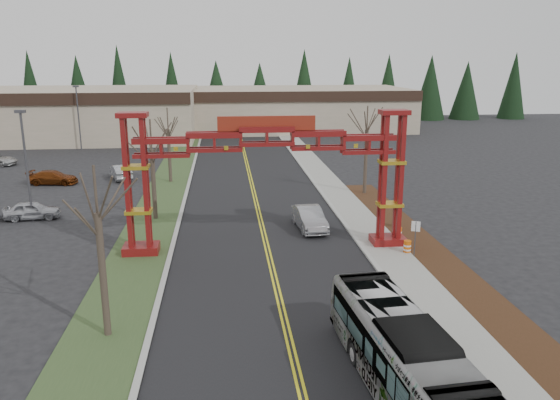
{
  "coord_description": "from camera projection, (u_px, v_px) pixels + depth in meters",
  "views": [
    {
      "loc": [
        -2.64,
        -15.31,
        12.01
      ],
      "look_at": [
        0.52,
        15.05,
        4.05
      ],
      "focal_mm": 35.0,
      "sensor_mm": 36.0,
      "label": 1
    }
  ],
  "objects": [
    {
      "name": "bare_tree_right_far",
      "position": [
        367.0,
        130.0,
        48.22
      ],
      "size": [
        3.18,
        3.18,
        7.96
      ],
      "color": "#382D26",
      "rests_on": "ground"
    },
    {
      "name": "curb_right",
      "position": [
        338.0,
        215.0,
        42.69
      ],
      "size": [
        0.3,
        110.0,
        0.15
      ],
      "primitive_type": "cube",
      "color": "#A9AAA4",
      "rests_on": "ground"
    },
    {
      "name": "conifer_treeline",
      "position": [
        237.0,
        88.0,
        104.97
      ],
      "size": [
        116.1,
        5.6,
        13.0
      ],
      "color": "black",
      "rests_on": "ground"
    },
    {
      "name": "landscape_strip",
      "position": [
        473.0,
        293.0,
        28.66
      ],
      "size": [
        2.6,
        50.0,
        0.12
      ],
      "primitive_type": "cube",
      "color": "#321F10",
      "rests_on": "ground"
    },
    {
      "name": "bare_tree_median_far",
      "position": [
        168.0,
        130.0,
        53.14
      ],
      "size": [
        3.2,
        3.2,
        7.38
      ],
      "color": "#382D26",
      "rests_on": "ground"
    },
    {
      "name": "barrel_mid",
      "position": [
        398.0,
        234.0,
        36.86
      ],
      "size": [
        0.51,
        0.51,
        0.95
      ],
      "color": "#D75C0B",
      "rests_on": "ground"
    },
    {
      "name": "bare_tree_median_near",
      "position": [
        98.0,
        214.0,
        22.92
      ],
      "size": [
        3.13,
        3.13,
        7.75
      ],
      "color": "#382D26",
      "rests_on": "ground"
    },
    {
      "name": "sidewalk_right",
      "position": [
        356.0,
        215.0,
        42.83
      ],
      "size": [
        2.6,
        110.0,
        0.14
      ],
      "primitive_type": "cube",
      "color": "gray",
      "rests_on": "ground"
    },
    {
      "name": "parked_car_far_a",
      "position": [
        121.0,
        172.0,
        55.68
      ],
      "size": [
        3.1,
        4.86,
        1.51
      ],
      "primitive_type": "imported",
      "rotation": [
        0.0,
        0.0,
        3.5
      ],
      "color": "#A9ACB1",
      "rests_on": "ground"
    },
    {
      "name": "parked_car_near_a",
      "position": [
        32.0,
        210.0,
        41.8
      ],
      "size": [
        4.25,
        2.07,
        1.4
      ],
      "primitive_type": "imported",
      "rotation": [
        0.0,
        0.0,
        1.67
      ],
      "color": "#B5B7BD",
      "rests_on": "ground"
    },
    {
      "name": "retail_building_east",
      "position": [
        296.0,
        108.0,
        95.1
      ],
      "size": [
        38.0,
        20.3,
        7.0
      ],
      "color": "tan",
      "rests_on": "ground"
    },
    {
      "name": "transit_bus",
      "position": [
        402.0,
        355.0,
        19.95
      ],
      "size": [
        3.28,
        10.74,
        2.95
      ],
      "primitive_type": "imported",
      "rotation": [
        0.0,
        0.0,
        0.08
      ],
      "color": "#ABADB3",
      "rests_on": "ground"
    },
    {
      "name": "street_sign",
      "position": [
        415.0,
        232.0,
        33.5
      ],
      "size": [
        0.5,
        0.26,
        2.33
      ],
      "color": "#3F3F44",
      "rests_on": "ground"
    },
    {
      "name": "gateway_arch",
      "position": [
        267.0,
        158.0,
        33.85
      ],
      "size": [
        18.2,
        1.6,
        8.9
      ],
      "color": "maroon",
      "rests_on": "ground"
    },
    {
      "name": "lane_line_left",
      "position": [
        258.0,
        218.0,
        42.07
      ],
      "size": [
        0.12,
        100.0,
        0.01
      ],
      "primitive_type": "cube",
      "color": "yellow",
      "rests_on": "road"
    },
    {
      "name": "barrel_north",
      "position": [
        397.0,
        222.0,
        39.57
      ],
      "size": [
        0.54,
        0.54,
        0.99
      ],
      "color": "#D75C0B",
      "rests_on": "ground"
    },
    {
      "name": "retail_building_west",
      "position": [
        43.0,
        114.0,
        83.33
      ],
      "size": [
        46.0,
        22.3,
        7.5
      ],
      "color": "tan",
      "rests_on": "ground"
    },
    {
      "name": "light_pole_near",
      "position": [
        26.0,
        158.0,
        40.33
      ],
      "size": [
        0.73,
        0.36,
        8.38
      ],
      "color": "#3F3F44",
      "rests_on": "ground"
    },
    {
      "name": "parked_car_mid_a",
      "position": [
        53.0,
        177.0,
        53.41
      ],
      "size": [
        4.86,
        2.39,
        1.36
      ],
      "primitive_type": "imported",
      "rotation": [
        0.0,
        0.0,
        1.46
      ],
      "color": "#6E2F0F",
      "rests_on": "ground"
    },
    {
      "name": "lane_line_right",
      "position": [
        262.0,
        218.0,
        42.1
      ],
      "size": [
        0.12,
        100.0,
        0.01
      ],
      "primitive_type": "cube",
      "color": "yellow",
      "rests_on": "road"
    },
    {
      "name": "road",
      "position": [
        260.0,
        218.0,
        42.09
      ],
      "size": [
        12.0,
        110.0,
        0.02
      ],
      "primitive_type": "cube",
      "color": "black",
      "rests_on": "ground"
    },
    {
      "name": "light_pole_far",
      "position": [
        78.0,
        113.0,
        72.49
      ],
      "size": [
        0.74,
        0.37,
        8.52
      ],
      "color": "#3F3F44",
      "rests_on": "ground"
    },
    {
      "name": "curb_left",
      "position": [
        179.0,
        220.0,
        41.46
      ],
      "size": [
        0.3,
        110.0,
        0.15
      ],
      "primitive_type": "cube",
      "color": "#A9AAA4",
      "rests_on": "ground"
    },
    {
      "name": "bare_tree_median_mid",
      "position": [
        152.0,
        150.0,
        40.6
      ],
      "size": [
        3.39,
        3.39,
        7.67
      ],
      "color": "#382D26",
      "rests_on": "ground"
    },
    {
      "name": "barrel_south",
      "position": [
        407.0,
        247.0,
        34.38
      ],
      "size": [
        0.48,
        0.48,
        0.89
      ],
      "color": "#D75C0B",
      "rests_on": "ground"
    },
    {
      "name": "silver_sedan",
      "position": [
        309.0,
        218.0,
        39.34
      ],
      "size": [
        2.14,
        5.04,
        1.62
      ],
      "primitive_type": "imported",
      "rotation": [
        0.0,
        0.0,
        0.09
      ],
      "color": "#A5A8AD",
      "rests_on": "ground"
    },
    {
      "name": "grass_median",
      "position": [
        155.0,
        221.0,
        41.28
      ],
      "size": [
        4.0,
        110.0,
        0.08
      ],
      "primitive_type": "cube",
      "color": "#364D26",
      "rests_on": "ground"
    }
  ]
}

